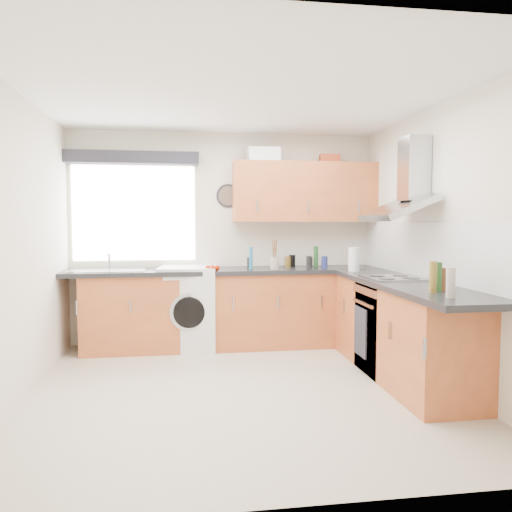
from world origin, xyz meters
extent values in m
plane|color=beige|center=(0.00, 0.00, 0.00)|extent=(3.60, 3.60, 0.00)
cube|color=white|center=(0.00, 0.00, 2.50)|extent=(3.60, 3.60, 0.02)
cube|color=silver|center=(0.00, 1.80, 1.25)|extent=(3.60, 0.02, 2.50)
cube|color=silver|center=(0.00, -1.80, 1.25)|extent=(3.60, 0.02, 2.50)
cube|color=silver|center=(-1.80, 0.00, 1.25)|extent=(0.02, 3.60, 2.50)
cube|color=silver|center=(1.80, 0.00, 1.25)|extent=(0.02, 3.60, 2.50)
cube|color=silver|center=(-1.05, 1.79, 1.55)|extent=(1.40, 0.02, 1.10)
cube|color=black|center=(-1.05, 1.70, 2.18)|extent=(1.50, 0.18, 0.14)
cube|color=white|center=(1.79, 0.30, 1.18)|extent=(0.01, 3.00, 0.54)
cube|color=#A34E27|center=(-0.10, 1.51, 0.43)|extent=(3.00, 0.58, 0.86)
cube|color=#A34E27|center=(1.50, 1.50, 0.43)|extent=(0.60, 0.60, 0.86)
cube|color=#A34E27|center=(1.51, 0.15, 0.43)|extent=(0.58, 2.10, 0.86)
cube|color=black|center=(0.00, 1.50, 0.89)|extent=(3.60, 0.62, 0.05)
cube|color=black|center=(1.50, 0.00, 0.89)|extent=(0.62, 2.42, 0.05)
cube|color=black|center=(1.50, 0.30, 0.42)|extent=(0.56, 0.58, 0.85)
cube|color=#A3A8AF|center=(1.50, 0.30, 0.92)|extent=(0.52, 0.52, 0.01)
cube|color=#A34E27|center=(0.95, 1.62, 1.80)|extent=(1.70, 0.35, 0.70)
cube|color=silver|center=(-0.43, 1.52, 0.47)|extent=(0.71, 0.69, 0.94)
cylinder|color=black|center=(0.05, 1.78, 1.76)|extent=(0.28, 0.04, 0.28)
cube|color=silver|center=(0.44, 1.59, 2.23)|extent=(0.37, 0.27, 0.15)
cube|color=#BE4523|center=(1.27, 1.72, 2.20)|extent=(0.26, 0.23, 0.11)
cylinder|color=tan|center=(0.53, 1.35, 0.98)|extent=(0.12, 0.12, 0.14)
cylinder|color=silver|center=(1.35, 1.01, 1.04)|extent=(0.15, 0.15, 0.26)
cylinder|color=#1A4A1E|center=(1.08, 1.57, 1.03)|extent=(0.05, 0.05, 0.25)
cylinder|color=black|center=(0.81, 1.66, 0.98)|extent=(0.08, 0.08, 0.14)
cylinder|color=navy|center=(1.13, 1.40, 0.98)|extent=(0.07, 0.07, 0.14)
cylinder|color=#1C6389|center=(0.28, 1.44, 1.04)|extent=(0.04, 0.04, 0.26)
cylinder|color=brown|center=(0.74, 1.62, 0.97)|extent=(0.07, 0.07, 0.13)
cylinder|color=black|center=(0.26, 1.47, 0.98)|extent=(0.05, 0.05, 0.13)
cylinder|color=#2E2419|center=(1.02, 1.61, 0.97)|extent=(0.05, 0.05, 0.11)
cylinder|color=black|center=(0.96, 1.44, 0.98)|extent=(0.06, 0.06, 0.14)
cylinder|color=brown|center=(1.53, -0.53, 1.00)|extent=(0.07, 0.07, 0.18)
cylinder|color=#24531D|center=(1.49, -0.55, 1.02)|extent=(0.06, 0.06, 0.23)
cylinder|color=#AB9D91|center=(1.39, -0.91, 1.02)|extent=(0.06, 0.06, 0.22)
cylinder|color=brown|center=(1.40, -0.64, 1.03)|extent=(0.06, 0.06, 0.24)
camera|label=1|loc=(-0.49, -4.19, 1.46)|focal=35.00mm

